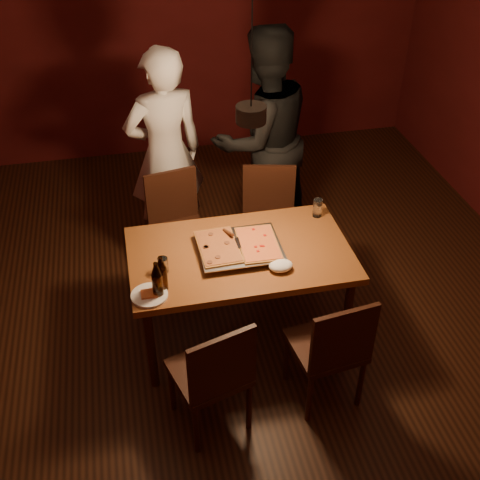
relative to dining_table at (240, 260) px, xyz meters
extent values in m
plane|color=#381C0F|center=(0.06, -0.01, -0.68)|extent=(6.00, 6.00, 0.00)
plane|color=#5E1515|center=(0.06, 2.99, 0.72)|extent=(5.00, 0.00, 5.00)
cube|color=#965426|center=(0.00, 0.00, 0.05)|extent=(1.50, 0.90, 0.05)
cylinder|color=#38190F|center=(-0.67, -0.37, -0.33)|extent=(0.06, 0.06, 0.70)
cylinder|color=#38190F|center=(0.67, -0.37, -0.33)|extent=(0.06, 0.06, 0.70)
cylinder|color=#38190F|center=(-0.67, 0.37, -0.33)|extent=(0.06, 0.06, 0.70)
cylinder|color=#38190F|center=(0.67, 0.37, -0.33)|extent=(0.06, 0.06, 0.70)
cube|color=#38190F|center=(-0.32, 0.74, -0.25)|extent=(0.49, 0.49, 0.04)
cube|color=#38190F|center=(-0.36, 0.93, -0.01)|extent=(0.42, 0.11, 0.45)
cube|color=#38190F|center=(0.38, 0.67, -0.25)|extent=(0.50, 0.50, 0.04)
cube|color=#38190F|center=(0.42, 0.85, -0.01)|extent=(0.42, 0.12, 0.45)
cube|color=#38190F|center=(-0.35, -0.72, -0.25)|extent=(0.52, 0.52, 0.04)
cube|color=#38190F|center=(-0.29, -0.90, -0.01)|extent=(0.41, 0.15, 0.45)
cube|color=#38190F|center=(0.41, -0.66, -0.25)|extent=(0.47, 0.47, 0.04)
cube|color=#38190F|center=(0.44, -0.85, -0.01)|extent=(0.42, 0.09, 0.45)
cube|color=silver|center=(0.00, 0.00, 0.10)|extent=(0.59, 0.50, 0.05)
cube|color=maroon|center=(-0.14, 0.01, 0.13)|extent=(0.28, 0.42, 0.02)
cube|color=gold|center=(0.12, -0.01, 0.13)|extent=(0.27, 0.42, 0.02)
cylinder|color=black|center=(-0.58, -0.32, 0.16)|extent=(0.07, 0.07, 0.16)
cone|color=black|center=(-0.58, -0.32, 0.28)|extent=(0.07, 0.07, 0.09)
cylinder|color=black|center=(-0.55, -0.27, 0.15)|extent=(0.07, 0.07, 0.16)
cone|color=black|center=(-0.55, -0.27, 0.28)|extent=(0.07, 0.07, 0.09)
cylinder|color=silver|center=(-0.53, -0.10, 0.13)|extent=(0.07, 0.07, 0.11)
cylinder|color=silver|center=(0.64, 0.31, 0.14)|extent=(0.07, 0.07, 0.14)
cylinder|color=white|center=(-0.64, -0.32, 0.08)|extent=(0.23, 0.23, 0.02)
cube|color=gold|center=(-0.64, -0.32, 0.10)|extent=(0.10, 0.08, 0.01)
ellipsoid|color=white|center=(0.22, -0.24, 0.11)|extent=(0.16, 0.12, 0.07)
imported|color=silver|center=(-0.36, 1.22, 0.21)|extent=(0.73, 0.56, 1.78)
imported|color=black|center=(0.45, 1.22, 0.26)|extent=(1.09, 0.97, 1.88)
cylinder|color=black|center=(0.06, -0.01, 1.07)|extent=(0.18, 0.18, 0.10)
cylinder|color=black|center=(0.06, -0.01, 1.62)|extent=(0.01, 0.01, 1.00)
camera|label=1|loc=(-0.67, -3.14, 2.55)|focal=45.00mm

